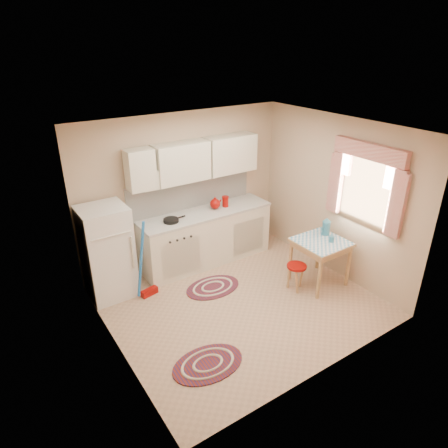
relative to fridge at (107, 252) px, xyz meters
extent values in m
plane|color=tan|center=(1.46, -1.25, -0.70)|extent=(3.60, 3.60, 0.00)
cube|color=silver|center=(1.46, -1.25, 1.80)|extent=(3.60, 3.20, 0.04)
cube|color=tan|center=(1.46, 0.35, 0.55)|extent=(3.60, 0.04, 2.50)
cube|color=tan|center=(1.46, -2.85, 0.55)|extent=(3.60, 0.04, 2.50)
cube|color=tan|center=(-0.34, -1.25, 0.55)|extent=(0.04, 3.20, 2.50)
cube|color=tan|center=(3.26, -1.25, 0.55)|extent=(0.04, 3.20, 2.50)
cube|color=white|center=(1.59, 0.34, 0.50)|extent=(2.25, 0.03, 0.55)
cube|color=silver|center=(1.59, 0.19, 1.07)|extent=(2.25, 0.33, 0.60)
cube|color=white|center=(3.24, -1.80, 0.85)|extent=(0.04, 0.85, 0.95)
cube|color=white|center=(0.00, 0.00, 0.00)|extent=(0.65, 0.60, 1.40)
cube|color=silver|center=(1.69, 0.05, -0.26)|extent=(2.25, 0.60, 0.88)
cube|color=#BAB7B0|center=(1.69, 0.05, 0.20)|extent=(2.27, 0.62, 0.04)
cylinder|color=black|center=(1.04, 0.00, 0.24)|extent=(0.26, 0.26, 0.05)
cylinder|color=#8E0805|center=(2.08, 0.05, 0.30)|extent=(0.11, 0.11, 0.16)
cube|color=tan|center=(2.79, -1.49, -0.34)|extent=(0.72, 0.72, 0.72)
cylinder|color=#8E0805|center=(2.37, -1.44, -0.49)|extent=(0.39, 0.39, 0.42)
cylinder|color=teal|center=(2.89, -1.59, 0.07)|extent=(0.10, 0.10, 0.10)
camera|label=1|loc=(-1.38, -5.11, 2.80)|focal=32.00mm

